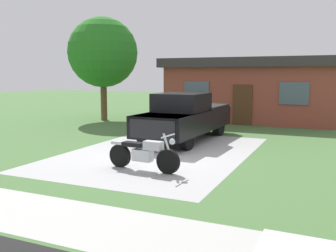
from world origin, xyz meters
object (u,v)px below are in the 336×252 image
(pickup_truck, at_px, (186,116))
(shade_tree, at_px, (103,53))
(motorcycle, at_px, (144,154))
(neighbor_house, at_px, (253,89))

(pickup_truck, relative_size, shade_tree, 0.98)
(motorcycle, relative_size, shade_tree, 0.38)
(motorcycle, distance_m, neighbor_house, 12.95)
(shade_tree, xyz_separation_m, neighbor_house, (7.82, 3.52, -2.05))
(motorcycle, bearing_deg, pickup_truck, 98.00)
(pickup_truck, bearing_deg, motorcycle, -82.00)
(shade_tree, height_order, neighbor_house, shade_tree)
(pickup_truck, xyz_separation_m, shade_tree, (-6.77, 4.36, 2.89))
(pickup_truck, distance_m, neighbor_house, 8.00)
(motorcycle, height_order, neighbor_house, neighbor_house)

